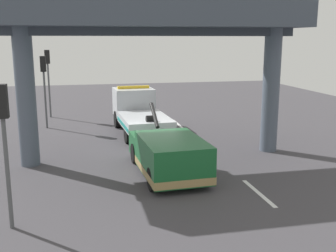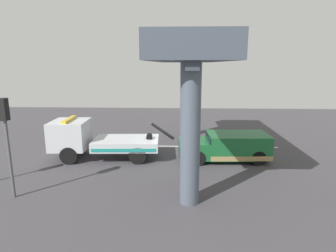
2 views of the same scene
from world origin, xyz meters
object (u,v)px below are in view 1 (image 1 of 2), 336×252
Objects in this scene: towed_van_green at (168,155)px; traffic_light_near at (3,125)px; tow_truck_white at (138,110)px; traffic_light_mid at (48,69)px; traffic_light_far at (44,76)px.

traffic_light_near reaches higher than towed_van_green.
towed_van_green is at bearing -55.92° from traffic_light_near.
tow_truck_white is 7.84m from traffic_light_mid.
traffic_light_mid reaches higher than towed_van_green.
traffic_light_near is 0.90× the size of traffic_light_mid.
traffic_light_far is 3.50m from traffic_light_mid.
towed_van_green is at bearing -179.69° from tow_truck_white.
traffic_light_mid is at bearing 21.50° from towed_van_green.
traffic_light_mid is at bearing -0.00° from traffic_light_far.
traffic_light_far is (1.95, 5.24, 1.90)m from tow_truck_white.
traffic_light_near is at bearing 180.00° from traffic_light_far.
tow_truck_white is 1.62× the size of traffic_light_mid.
tow_truck_white is 1.72× the size of traffic_light_far.
towed_van_green is 1.17× the size of traffic_light_mid.
traffic_light_far is 0.94× the size of traffic_light_mid.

